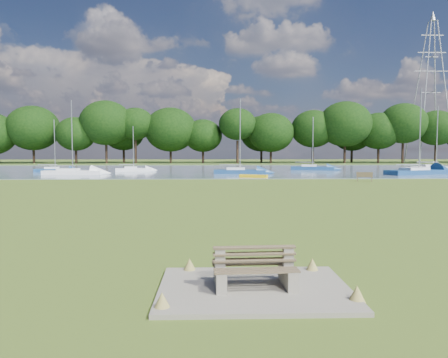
{
  "coord_description": "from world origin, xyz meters",
  "views": [
    {
      "loc": [
        -0.94,
        -23.46,
        3.15
      ],
      "look_at": [
        -0.32,
        -2.0,
        1.67
      ],
      "focal_mm": 35.0,
      "sensor_mm": 36.0,
      "label": 1
    }
  ],
  "objects_px": {
    "sailboat_1": "(239,170)",
    "bench_pair": "(254,269)",
    "riverbank_bench": "(365,177)",
    "sailboat_2": "(55,169)",
    "sailboat_6": "(418,170)",
    "pylon": "(431,69)",
    "sailboat_5": "(435,167)",
    "sailboat_0": "(312,167)",
    "kayak": "(253,176)",
    "sailboat_3": "(72,171)",
    "sailboat_4": "(133,168)"
  },
  "relations": [
    {
      "from": "bench_pair",
      "to": "kayak",
      "type": "relative_size",
      "value": 0.61
    },
    {
      "from": "kayak",
      "to": "sailboat_1",
      "type": "height_order",
      "value": "sailboat_1"
    },
    {
      "from": "sailboat_0",
      "to": "sailboat_6",
      "type": "xyz_separation_m",
      "value": [
        10.49,
        -11.19,
        0.03
      ]
    },
    {
      "from": "kayak",
      "to": "sailboat_5",
      "type": "height_order",
      "value": "sailboat_5"
    },
    {
      "from": "pylon",
      "to": "sailboat_4",
      "type": "height_order",
      "value": "pylon"
    },
    {
      "from": "pylon",
      "to": "sailboat_0",
      "type": "xyz_separation_m",
      "value": [
        -32.34,
        -29.74,
        -19.77
      ]
    },
    {
      "from": "kayak",
      "to": "sailboat_3",
      "type": "height_order",
      "value": "sailboat_3"
    },
    {
      "from": "bench_pair",
      "to": "sailboat_3",
      "type": "height_order",
      "value": "sailboat_3"
    },
    {
      "from": "sailboat_6",
      "to": "sailboat_3",
      "type": "bearing_deg",
      "value": 157.97
    },
    {
      "from": "pylon",
      "to": "sailboat_6",
      "type": "relative_size",
      "value": 3.1
    },
    {
      "from": "sailboat_3",
      "to": "sailboat_6",
      "type": "distance_m",
      "value": 42.43
    },
    {
      "from": "bench_pair",
      "to": "sailboat_2",
      "type": "bearing_deg",
      "value": 110.83
    },
    {
      "from": "kayak",
      "to": "sailboat_6",
      "type": "bearing_deg",
      "value": 37.18
    },
    {
      "from": "sailboat_4",
      "to": "sailboat_5",
      "type": "relative_size",
      "value": 0.67
    },
    {
      "from": "pylon",
      "to": "sailboat_4",
      "type": "distance_m",
      "value": 69.44
    },
    {
      "from": "bench_pair",
      "to": "sailboat_0",
      "type": "height_order",
      "value": "sailboat_0"
    },
    {
      "from": "bench_pair",
      "to": "kayak",
      "type": "bearing_deg",
      "value": 81.48
    },
    {
      "from": "sailboat_1",
      "to": "pylon",
      "type": "bearing_deg",
      "value": 46.99
    },
    {
      "from": "sailboat_0",
      "to": "bench_pair",
      "type": "bearing_deg",
      "value": -90.31
    },
    {
      "from": "kayak",
      "to": "sailboat_4",
      "type": "distance_m",
      "value": 20.5
    },
    {
      "from": "sailboat_1",
      "to": "kayak",
      "type": "bearing_deg",
      "value": -75.73
    },
    {
      "from": "sailboat_5",
      "to": "bench_pair",
      "type": "bearing_deg",
      "value": -115.7
    },
    {
      "from": "bench_pair",
      "to": "riverbank_bench",
      "type": "relative_size",
      "value": 1.2
    },
    {
      "from": "riverbank_bench",
      "to": "sailboat_2",
      "type": "relative_size",
      "value": 0.22
    },
    {
      "from": "riverbank_bench",
      "to": "pylon",
      "type": "relative_size",
      "value": 0.05
    },
    {
      "from": "sailboat_0",
      "to": "sailboat_1",
      "type": "bearing_deg",
      "value": -126.03
    },
    {
      "from": "bench_pair",
      "to": "sailboat_0",
      "type": "distance_m",
      "value": 56.0
    },
    {
      "from": "sailboat_3",
      "to": "riverbank_bench",
      "type": "bearing_deg",
      "value": -19.57
    },
    {
      "from": "sailboat_4",
      "to": "pylon",
      "type": "bearing_deg",
      "value": 19.1
    },
    {
      "from": "riverbank_bench",
      "to": "sailboat_5",
      "type": "xyz_separation_m",
      "value": [
        18.0,
        21.18,
        0.09
      ]
    },
    {
      "from": "riverbank_bench",
      "to": "sailboat_4",
      "type": "relative_size",
      "value": 0.25
    },
    {
      "from": "pylon",
      "to": "sailboat_5",
      "type": "relative_size",
      "value": 3.45
    },
    {
      "from": "bench_pair",
      "to": "sailboat_2",
      "type": "distance_m",
      "value": 54.42
    },
    {
      "from": "sailboat_2",
      "to": "sailboat_6",
      "type": "distance_m",
      "value": 46.86
    },
    {
      "from": "kayak",
      "to": "sailboat_5",
      "type": "bearing_deg",
      "value": 52.11
    },
    {
      "from": "sailboat_1",
      "to": "sailboat_3",
      "type": "relative_size",
      "value": 1.03
    },
    {
      "from": "riverbank_bench",
      "to": "pylon",
      "type": "xyz_separation_m",
      "value": [
        32.3,
        51.72,
        19.84
      ]
    },
    {
      "from": "sailboat_5",
      "to": "kayak",
      "type": "bearing_deg",
      "value": -146.18
    },
    {
      "from": "sailboat_5",
      "to": "sailboat_3",
      "type": "bearing_deg",
      "value": -164.72
    },
    {
      "from": "sailboat_1",
      "to": "bench_pair",
      "type": "bearing_deg",
      "value": -88.19
    },
    {
      "from": "bench_pair",
      "to": "sailboat_6",
      "type": "height_order",
      "value": "sailboat_6"
    },
    {
      "from": "riverbank_bench",
      "to": "sailboat_0",
      "type": "xyz_separation_m",
      "value": [
        -0.03,
        21.98,
        0.07
      ]
    },
    {
      "from": "kayak",
      "to": "sailboat_3",
      "type": "relative_size",
      "value": 0.34
    },
    {
      "from": "riverbank_bench",
      "to": "sailboat_6",
      "type": "xyz_separation_m",
      "value": [
        10.45,
        10.79,
        0.1
      ]
    },
    {
      "from": "sailboat_5",
      "to": "riverbank_bench",
      "type": "bearing_deg",
      "value": -125.23
    },
    {
      "from": "bench_pair",
      "to": "sailboat_0",
      "type": "xyz_separation_m",
      "value": [
        13.86,
        54.26,
        0.04
      ]
    },
    {
      "from": "kayak",
      "to": "sailboat_1",
      "type": "bearing_deg",
      "value": 122.62
    },
    {
      "from": "bench_pair",
      "to": "sailboat_5",
      "type": "xyz_separation_m",
      "value": [
        31.89,
        53.46,
        0.05
      ]
    },
    {
      "from": "sailboat_5",
      "to": "sailboat_6",
      "type": "height_order",
      "value": "sailboat_6"
    },
    {
      "from": "kayak",
      "to": "bench_pair",
      "type": "bearing_deg",
      "value": -72.07
    }
  ]
}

